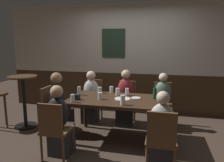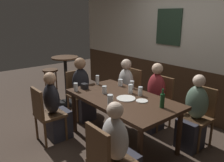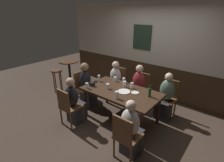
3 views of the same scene
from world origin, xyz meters
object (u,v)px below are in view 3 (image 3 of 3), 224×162
Objects in this scene: chair_left_far at (118,81)px; chair_mid_far at (141,88)px; highball_clear at (99,78)px; beer_bottle_green at (150,92)px; person_left_near at (74,104)px; beer_glass_tall at (117,95)px; pint_glass_pale at (125,84)px; person_right_near at (131,132)px; dining_table at (121,94)px; chair_right_far at (168,96)px; plate_white_small at (135,93)px; chair_left_near at (68,105)px; bar_stool at (57,75)px; chair_head_west at (83,86)px; side_bar_table at (70,75)px; plate_white_large at (124,91)px; person_left_far at (114,84)px; person_mid_far at (137,90)px; person_head_west at (87,88)px; tumbler_water at (132,86)px; pint_glass_stout at (87,86)px; tumbler_short at (108,86)px; beer_glass_half at (124,81)px; person_right_far at (165,100)px; chair_right_near at (126,135)px; condiment_caddy at (92,84)px; pint_glass_amber at (115,79)px.

chair_left_far is 1.00× the size of chair_mid_far.
beer_bottle_green reaches higher than highball_clear.
chair_left_far is at bearing 90.00° from person_left_near.
pint_glass_pale is at bearing 109.77° from beer_glass_tall.
chair_left_far is 2.20m from person_right_near.
chair_right_far is at bearing 49.78° from dining_table.
chair_mid_far is 0.87m from plate_white_small.
chair_left_near is at bearing -130.22° from dining_table.
beer_bottle_green is at bearing 1.99° from highball_clear.
beer_bottle_green reaches higher than bar_stool.
chair_head_west is 0.84× the size of side_bar_table.
beer_glass_tall is (-0.60, 0.38, 0.36)m from person_right_near.
chair_right_far and chair_left_near have the same top height.
plate_white_large is at bearing -127.12° from chair_right_far.
person_left_far is 0.75m from person_mid_far.
dining_table is 1.46× the size of person_head_west.
person_right_near is 1.22m from tumbler_water.
person_mid_far is 1.33m from pint_glass_stout.
bar_stool is (-1.65, -0.92, 0.07)m from chair_left_far.
pint_glass_stout is 1.10× the size of tumbler_short.
beer_glass_half is (-0.22, 0.41, 0.13)m from dining_table.
tumbler_water is (-0.03, 0.60, -0.01)m from beer_glass_tall.
person_head_west is 8.47× the size of pint_glass_pale.
pint_glass_stout is at bearing -138.34° from chair_right_far.
pint_glass_stout reaches higher than plate_white_large.
dining_table is 1.54× the size of person_right_far.
chair_right_near and chair_mid_far have the same top height.
person_right_far is (1.50, 1.61, -0.04)m from chair_left_near.
chair_mid_far reaches higher than bar_stool.
person_mid_far is at bearing 70.28° from tumbler_short.
bar_stool is at bearing -162.51° from person_mid_far.
beer_bottle_green is (0.91, 0.25, 0.05)m from tumbler_short.
tumbler_short is at bearing -7.61° from side_bar_table.
person_mid_far is 1.09× the size of side_bar_table.
pint_glass_stout is 0.47m from tumbler_short.
person_left_far is (-1.50, -0.16, -0.03)m from chair_right_far.
dining_table is 10.77× the size of beer_glass_tall.
person_right_far is at bearing 13.47° from bar_stool.
plate_white_large is at bearing -46.67° from chair_left_far.
condiment_caddy is 1.32m from side_bar_table.
chair_right_near is 0.80× the size of person_left_near.
pint_glass_amber is 1.07m from beer_bottle_green.
person_head_west reaches higher than tumbler_short.
beer_bottle_green reaches higher than tumbler_water.
chair_head_west is at bearing -179.80° from plate_white_large.
chair_right_near is 0.79× the size of person_right_far.
chair_right_far is 2.20m from person_left_near.
chair_right_near is 6.41× the size of pint_glass_pale.
pint_glass_amber is at bearing 73.60° from person_left_near.
person_right_far reaches higher than dining_table.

